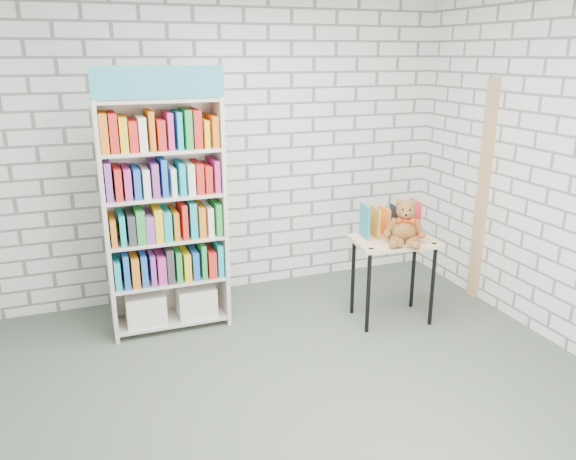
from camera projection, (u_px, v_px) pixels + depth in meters
name	position (u px, v px, depth m)	size (l,w,h in m)	color
ground	(299.00, 391.00, 4.00)	(4.50, 4.50, 0.00)	#465245
room_shell	(301.00, 141.00, 3.46)	(4.52, 4.02, 2.81)	silver
bookshelf	(165.00, 215.00, 4.68)	(0.99, 0.38, 2.22)	beige
display_table	(394.00, 251.00, 4.90)	(0.76, 0.57, 0.76)	tan
table_books	(390.00, 220.00, 4.93)	(0.51, 0.27, 0.29)	teal
teddy_bear	(405.00, 226.00, 4.73)	(0.36, 0.35, 0.38)	brown
door_trim	(483.00, 192.00, 5.27)	(0.05, 0.12, 2.10)	tan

